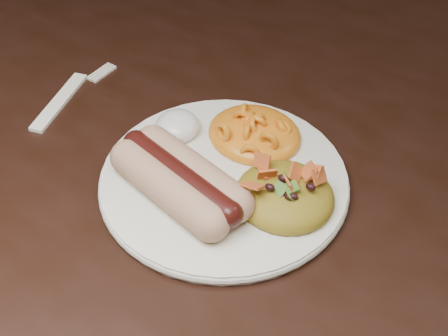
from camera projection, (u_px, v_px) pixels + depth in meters
The scene contains 7 objects.
table at pixel (253, 226), 0.66m from camera, with size 1.60×0.90×0.75m.
plate at pixel (224, 180), 0.57m from camera, with size 0.22×0.22×0.01m, color white.
hotdog at pixel (180, 179), 0.54m from camera, with size 0.12×0.08×0.03m.
mac_and_cheese at pixel (255, 123), 0.59m from camera, with size 0.09×0.08×0.04m, color orange.
sour_cream at pixel (177, 122), 0.60m from camera, with size 0.04×0.04×0.03m, color white.
taco_salad at pixel (285, 189), 0.53m from camera, with size 0.09×0.08×0.04m.
fork at pixel (59, 102), 0.66m from camera, with size 0.02×0.13×0.00m, color white.
Camera 1 is at (0.22, -0.37, 1.16)m, focal length 50.00 mm.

